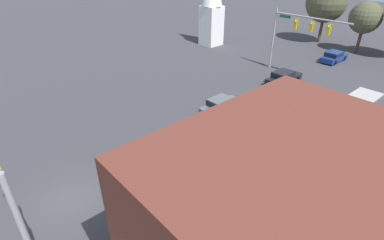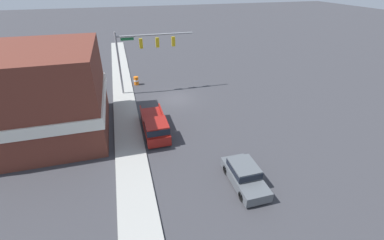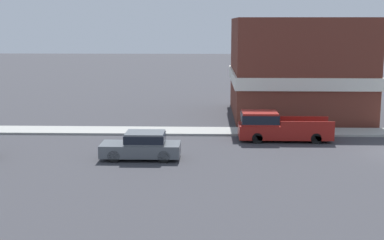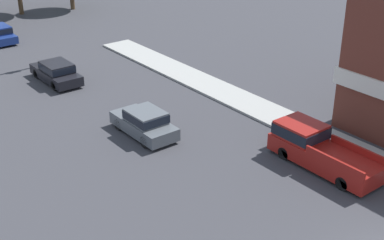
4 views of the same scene
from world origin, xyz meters
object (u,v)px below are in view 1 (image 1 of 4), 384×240
Objects in this scene: car_lead at (222,106)px; car_distant at (334,56)px; pickup_truck_parked at (194,166)px; car_second_ahead at (283,77)px.

car_lead is 21.83m from car_distant.
car_lead is 0.74× the size of pickup_truck_parked.
car_distant is 0.96× the size of car_second_ahead.
car_lead is 9.16m from pickup_truck_parked.
pickup_truck_parked is (4.86, -7.77, 0.13)m from car_lead.
car_second_ahead is at bearing -90.89° from car_distant.
pickup_truck_parked is at bearing -57.95° from car_lead.
car_distant is 0.78× the size of pickup_truck_parked.
car_lead is 0.92× the size of car_second_ahead.
pickup_truck_parked is at bearing -80.40° from car_distant.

